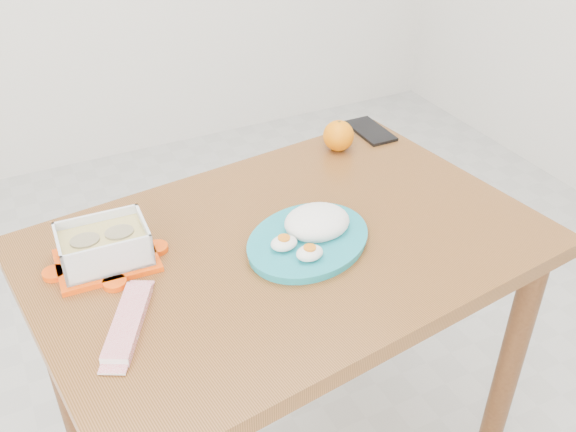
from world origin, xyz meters
name	(u,v)px	position (x,y,z in m)	size (l,w,h in m)	color
ground	(278,395)	(0.00, 0.00, 0.00)	(3.50, 3.50, 0.00)	#B7B7B2
dining_table	(288,281)	(-0.07, -0.21, 0.63)	(1.14, 0.83, 0.75)	brown
food_container	(104,246)	(-0.43, -0.12, 0.79)	(0.20, 0.16, 0.08)	#FC4A07
orange_fruit	(338,136)	(0.23, 0.09, 0.79)	(0.08, 0.08, 0.08)	orange
rice_plate	(311,232)	(-0.03, -0.24, 0.78)	(0.38, 0.38, 0.08)	teal
candy_bar	(128,322)	(-0.44, -0.32, 0.76)	(0.20, 0.05, 0.02)	red
smartphone	(370,131)	(0.36, 0.14, 0.75)	(0.08, 0.16, 0.01)	black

